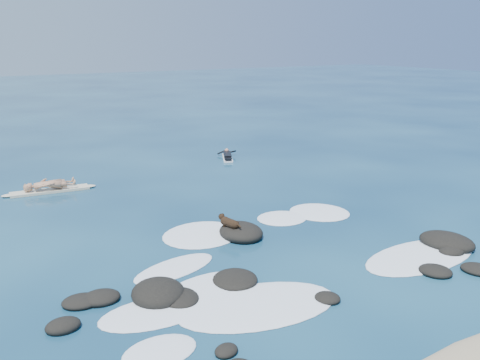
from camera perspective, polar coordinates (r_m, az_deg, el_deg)
ground at (r=15.60m, az=3.90°, el=-7.04°), size 160.00×160.00×0.00m
reef_rocks at (r=13.83m, az=4.70°, el=-9.55°), size 13.88×6.89×0.55m
breaking_foam at (r=14.43m, az=2.73°, el=-8.85°), size 10.74×7.48×0.12m
standing_surfer_rig at (r=21.94m, az=-19.77°, el=0.77°), size 3.54×0.88×2.01m
paddling_surfer_rig at (r=26.62m, az=-1.35°, el=2.56°), size 1.43×2.08×0.38m
dog at (r=16.11m, az=-1.20°, el=-4.57°), size 0.38×1.07×0.68m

